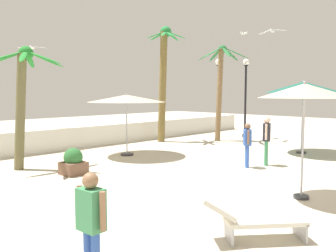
{
  "coord_description": "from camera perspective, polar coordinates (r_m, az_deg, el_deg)",
  "views": [
    {
      "loc": [
        -9.33,
        -5.89,
        2.6
      ],
      "look_at": [
        0.0,
        3.02,
        1.4
      ],
      "focal_mm": 38.77,
      "sensor_mm": 36.0,
      "label": 1
    }
  ],
  "objects": [
    {
      "name": "ground_plane",
      "position": [
        11.34,
        11.22,
        -8.05
      ],
      "size": [
        56.0,
        56.0,
        0.0
      ],
      "primitive_type": "plane",
      "color": "beige"
    },
    {
      "name": "boundary_wall",
      "position": [
        17.39,
        -13.5,
        -1.77
      ],
      "size": [
        25.2,
        0.3,
        1.0
      ],
      "primitive_type": "cube",
      "color": "silver",
      "rests_on": "ground_plane"
    },
    {
      "name": "patio_umbrella_0",
      "position": [
        14.95,
        -6.55,
        4.26
      ],
      "size": [
        3.19,
        3.19,
        2.56
      ],
      "color": "#333338",
      "rests_on": "ground_plane"
    },
    {
      "name": "patio_umbrella_1",
      "position": [
        9.31,
        20.69,
        5.08
      ],
      "size": [
        2.22,
        2.22,
        2.87
      ],
      "color": "#333338",
      "rests_on": "ground_plane"
    },
    {
      "name": "patio_umbrella_2",
      "position": [
        16.39,
        20.5,
        5.7
      ],
      "size": [
        3.18,
        3.18,
        3.1
      ],
      "color": "#333338",
      "rests_on": "ground_plane"
    },
    {
      "name": "palm_tree_0",
      "position": [
        19.71,
        8.22,
        7.09
      ],
      "size": [
        2.77,
        2.61,
        5.12
      ],
      "color": "olive",
      "rests_on": "ground_plane"
    },
    {
      "name": "palm_tree_2",
      "position": [
        13.16,
        -21.91,
        5.19
      ],
      "size": [
        2.85,
        2.57,
        4.16
      ],
      "color": "brown",
      "rests_on": "ground_plane"
    },
    {
      "name": "palm_tree_3",
      "position": [
        19.21,
        -0.72,
        8.45
      ],
      "size": [
        2.03,
        2.07,
        6.05
      ],
      "color": "brown",
      "rests_on": "ground_plane"
    },
    {
      "name": "lamp_post_0",
      "position": [
        21.32,
        12.11,
        5.67
      ],
      "size": [
        0.37,
        0.37,
        4.5
      ],
      "color": "black",
      "rests_on": "ground_plane"
    },
    {
      "name": "lamp_post_1",
      "position": [
        21.62,
        7.93,
        6.03
      ],
      "size": [
        0.39,
        0.39,
        4.57
      ],
      "color": "black",
      "rests_on": "ground_plane"
    },
    {
      "name": "lounge_chair_0",
      "position": [
        6.72,
        13.06,
        -13.94
      ],
      "size": [
        1.77,
        1.64,
        0.83
      ],
      "color": "#B7B7BC",
      "rests_on": "ground_plane"
    },
    {
      "name": "guest_0",
      "position": [
        13.35,
        15.25,
        -1.49
      ],
      "size": [
        0.52,
        0.37,
        1.74
      ],
      "color": "#3F8C59",
      "rests_on": "ground_plane"
    },
    {
      "name": "guest_1",
      "position": [
        5.02,
        -12.0,
        -14.13
      ],
      "size": [
        0.26,
        0.56,
        1.57
      ],
      "color": "#3359B2",
      "rests_on": "ground_plane"
    },
    {
      "name": "guest_2",
      "position": [
        12.82,
        12.36,
        -2.34
      ],
      "size": [
        0.45,
        0.41,
        1.54
      ],
      "color": "#3359B2",
      "rests_on": "ground_plane"
    },
    {
      "name": "seagull_0",
      "position": [
        20.44,
        11.86,
        14.08
      ],
      "size": [
        0.92,
        0.39,
        0.14
      ],
      "color": "white"
    },
    {
      "name": "seagull_1",
      "position": [
        17.79,
        -20.58,
        11.49
      ],
      "size": [
        0.93,
        1.21,
        0.14
      ],
      "color": "white"
    },
    {
      "name": "seagull_2",
      "position": [
        17.47,
        16.11,
        14.17
      ],
      "size": [
        0.38,
        1.31,
        0.18
      ],
      "color": "white"
    },
    {
      "name": "planter",
      "position": [
        11.93,
        -14.67,
        -5.57
      ],
      "size": [
        0.7,
        0.7,
        0.85
      ],
      "color": "brown",
      "rests_on": "ground_plane"
    }
  ]
}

